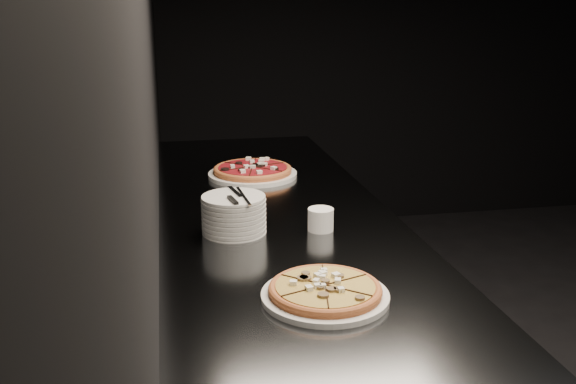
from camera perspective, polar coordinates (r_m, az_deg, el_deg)
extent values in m
cube|color=black|center=(1.90, -12.25, 11.01)|extent=(0.02, 5.00, 2.80)
cube|color=black|center=(5.04, 18.87, 13.75)|extent=(5.00, 0.02, 2.80)
cube|color=#56595C|center=(2.22, -0.84, -13.76)|extent=(0.70, 2.40, 0.90)
cube|color=#56595C|center=(2.03, -0.90, -2.47)|extent=(0.74, 2.44, 0.02)
cylinder|color=silver|center=(1.48, 3.31, -9.21)|extent=(0.29, 0.29, 0.01)
cylinder|color=#B96837|center=(1.48, 3.32, -8.77)|extent=(0.33, 0.33, 0.01)
torus|color=#B96837|center=(1.48, 3.32, -8.58)|extent=(0.33, 0.33, 0.02)
cylinder|color=#F9D553|center=(1.47, 3.33, -8.42)|extent=(0.29, 0.29, 0.01)
cylinder|color=silver|center=(2.49, -3.16, 1.56)|extent=(0.34, 0.34, 0.02)
cylinder|color=#B96837|center=(2.49, -3.16, 1.89)|extent=(0.38, 0.38, 0.01)
torus|color=#B96837|center=(2.49, -3.16, 2.03)|extent=(0.38, 0.38, 0.02)
cylinder|color=maroon|center=(2.48, -3.17, 2.15)|extent=(0.33, 0.33, 0.01)
cylinder|color=silver|center=(1.90, -4.80, -3.38)|extent=(0.19, 0.19, 0.01)
cylinder|color=silver|center=(1.89, -4.81, -2.98)|extent=(0.19, 0.19, 0.01)
cylinder|color=silver|center=(1.89, -4.82, -2.58)|extent=(0.19, 0.19, 0.01)
cylinder|color=silver|center=(1.88, -4.83, -2.18)|extent=(0.19, 0.19, 0.01)
cylinder|color=silver|center=(1.88, -4.84, -1.78)|extent=(0.19, 0.19, 0.01)
cylinder|color=silver|center=(1.87, -4.85, -1.37)|extent=(0.19, 0.19, 0.01)
cylinder|color=silver|center=(1.87, -4.86, -0.97)|extent=(0.19, 0.19, 0.01)
cylinder|color=silver|center=(1.86, -4.87, -0.56)|extent=(0.19, 0.19, 0.01)
cube|color=silver|center=(1.90, -4.72, 0.02)|extent=(0.04, 0.12, 0.00)
cube|color=black|center=(1.81, -4.93, -0.71)|extent=(0.03, 0.08, 0.01)
cube|color=silver|center=(1.86, -3.99, -0.35)|extent=(0.03, 0.19, 0.00)
cylinder|color=silver|center=(1.90, 2.92, -2.46)|extent=(0.08, 0.08, 0.07)
cylinder|color=black|center=(1.89, 2.93, -1.72)|extent=(0.06, 0.06, 0.01)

